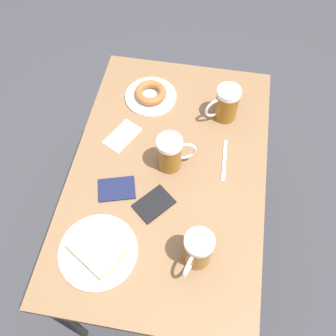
% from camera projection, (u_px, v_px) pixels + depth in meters
% --- Properties ---
extents(ground_plane, '(8.00, 8.00, 0.00)m').
position_uv_depth(ground_plane, '(168.00, 242.00, 1.95)').
color(ground_plane, '#333338').
extents(table, '(0.69, 1.07, 0.73)m').
position_uv_depth(table, '(168.00, 180.00, 1.38)').
color(table, brown).
rests_on(table, ground_plane).
extents(plate_with_cake, '(0.25, 0.25, 0.05)m').
position_uv_depth(plate_with_cake, '(98.00, 250.00, 1.16)').
color(plate_with_cake, white).
rests_on(plate_with_cake, table).
extents(plate_with_donut, '(0.20, 0.20, 0.04)m').
position_uv_depth(plate_with_donut, '(151.00, 94.00, 1.49)').
color(plate_with_donut, white).
rests_on(plate_with_donut, table).
extents(beer_mug_left, '(0.13, 0.09, 0.14)m').
position_uv_depth(beer_mug_left, '(171.00, 153.00, 1.28)').
color(beer_mug_left, '#8C5619').
rests_on(beer_mug_left, table).
extents(beer_mug_center, '(0.09, 0.13, 0.14)m').
position_uv_depth(beer_mug_center, '(197.00, 250.00, 1.10)').
color(beer_mug_center, '#8C5619').
rests_on(beer_mug_center, table).
extents(beer_mug_right, '(0.12, 0.10, 0.14)m').
position_uv_depth(beer_mug_right, '(226.00, 104.00, 1.40)').
color(beer_mug_right, '#8C5619').
rests_on(beer_mug_right, table).
extents(napkin_folded, '(0.13, 0.16, 0.00)m').
position_uv_depth(napkin_folded, '(122.00, 136.00, 1.40)').
color(napkin_folded, white).
rests_on(napkin_folded, table).
extents(fork, '(0.02, 0.17, 0.00)m').
position_uv_depth(fork, '(224.00, 160.00, 1.35)').
color(fork, silver).
rests_on(fork, table).
extents(passport_near_edge, '(0.15, 0.12, 0.01)m').
position_uv_depth(passport_near_edge, '(117.00, 189.00, 1.29)').
color(passport_near_edge, '#141938').
rests_on(passport_near_edge, table).
extents(passport_far_edge, '(0.15, 0.15, 0.01)m').
position_uv_depth(passport_far_edge, '(154.00, 204.00, 1.26)').
color(passport_far_edge, black).
rests_on(passport_far_edge, table).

